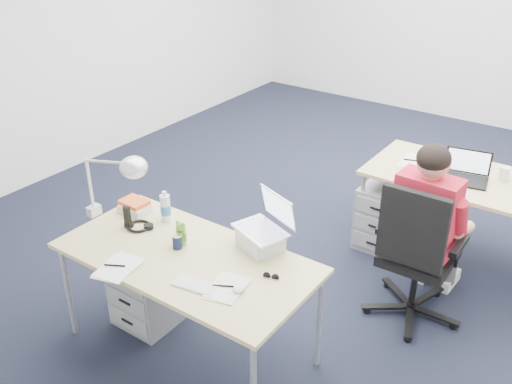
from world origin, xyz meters
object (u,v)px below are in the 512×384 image
silver_laptop (260,224)px  desk_lamp (107,184)px  seated_person (430,226)px  drawer_pedestal_far (387,215)px  computer_mouse (239,288)px  sunglasses (271,276)px  wireless_keyboard (196,285)px  desk_near (186,262)px  headphones (139,225)px  bear_figurine (181,233)px  desk_far (472,184)px  office_chair (413,280)px  drawer_pedestal_near (153,284)px  cordless_phone (127,217)px  water_bottle (165,206)px  dark_laptop (467,167)px  can_koozie (177,241)px  book_stack (135,206)px  far_cup (504,174)px

silver_laptop → desk_lamp: size_ratio=0.60×
seated_person → drawer_pedestal_far: bearing=134.6°
computer_mouse → sunglasses: 0.21m
wireless_keyboard → desk_near: bearing=132.4°
seated_person → headphones: seated_person is taller
bear_figurine → headphones: bearing=171.7°
drawer_pedestal_far → headphones: 2.16m
seated_person → sunglasses: size_ratio=13.31×
desk_far → office_chair: bearing=-94.0°
drawer_pedestal_far → wireless_keyboard: 2.20m
seated_person → headphones: bearing=-137.4°
drawer_pedestal_near → bear_figurine: size_ratio=3.39×
drawer_pedestal_far → computer_mouse: 2.08m
desk_far → cordless_phone: bearing=-128.6°
desk_far → water_bottle: (-1.49, -1.84, 0.16)m
bear_figurine → desk_lamp: 0.60m
headphones → desk_lamp: (-0.20, -0.06, 0.27)m
wireless_keyboard → cordless_phone: 0.81m
drawer_pedestal_far → computer_mouse: size_ratio=5.57×
desk_near → wireless_keyboard: size_ratio=6.13×
bear_figurine → desk_lamp: bearing=176.6°
sunglasses → headphones: bearing=166.8°
seated_person → dark_laptop: seated_person is taller
silver_laptop → dark_laptop: size_ratio=1.03×
seated_person → can_koozie: seated_person is taller
desk_far → wireless_keyboard: wireless_keyboard is taller
book_stack → dark_laptop: dark_laptop is taller
computer_mouse → sunglasses: computer_mouse is taller
desk_lamp → far_cup: size_ratio=5.18×
wireless_keyboard → computer_mouse: computer_mouse is taller
office_chair → drawer_pedestal_near: (-1.47, -1.05, -0.03)m
water_bottle → cordless_phone: (-0.14, -0.21, -0.03)m
wireless_keyboard → bear_figurine: bearing=132.6°
drawer_pedestal_far → can_koozie: bearing=-107.7°
cordless_phone → seated_person: bearing=30.9°
computer_mouse → water_bottle: 0.92m
cordless_phone → far_cup: (1.83, 2.14, -0.02)m
desk_lamp → far_cup: (1.97, 2.16, -0.23)m
seated_person → can_koozie: 1.74m
dark_laptop → water_bottle: bearing=-140.1°
desk_near → can_koozie: size_ratio=16.53×
desk_lamp → computer_mouse: bearing=1.9°
desk_far → cordless_phone: size_ratio=10.20×
cordless_phone → headphones: bearing=27.8°
drawer_pedestal_far → cordless_phone: 2.24m
seated_person → dark_laptop: size_ratio=3.85×
wireless_keyboard → cordless_phone: (-0.77, 0.23, 0.07)m
silver_laptop → wireless_keyboard: (-0.07, -0.53, -0.17)m
desk_far → far_cup: bearing=27.0°
headphones → bear_figurine: bearing=-20.8°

